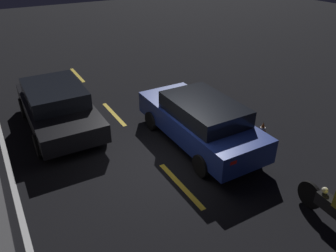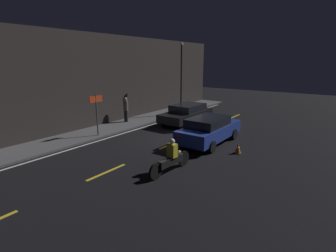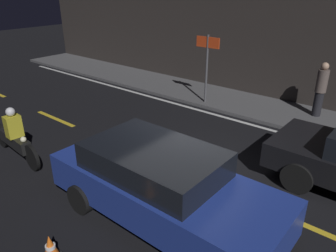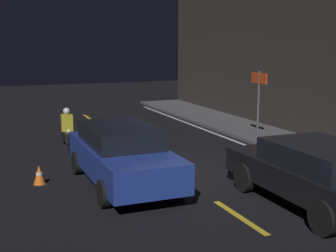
% 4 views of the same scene
% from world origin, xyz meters
% --- Properties ---
extents(ground_plane, '(56.00, 56.00, 0.00)m').
position_xyz_m(ground_plane, '(0.00, 0.00, 0.00)').
color(ground_plane, black).
extents(lane_dash_c, '(2.00, 0.14, 0.01)m').
position_xyz_m(lane_dash_c, '(-1.00, 0.00, 0.00)').
color(lane_dash_c, gold).
rests_on(lane_dash_c, ground).
extents(lane_dash_d, '(2.00, 0.14, 0.01)m').
position_xyz_m(lane_dash_d, '(3.50, 0.00, 0.00)').
color(lane_dash_d, gold).
rests_on(lane_dash_d, ground).
extents(lane_dash_e, '(2.00, 0.14, 0.01)m').
position_xyz_m(lane_dash_e, '(8.00, 0.00, 0.00)').
color(lane_dash_e, gold).
rests_on(lane_dash_e, ground).
extents(lane_solid_kerb, '(25.20, 0.14, 0.01)m').
position_xyz_m(lane_solid_kerb, '(0.00, 3.67, 0.00)').
color(lane_solid_kerb, silver).
rests_on(lane_solid_kerb, ground).
extents(sedan_blue, '(4.51, 1.90, 1.46)m').
position_xyz_m(sedan_blue, '(0.44, -1.54, 0.78)').
color(sedan_blue, navy).
rests_on(sedan_blue, ground).
extents(van_black, '(4.48, 2.06, 1.39)m').
position_xyz_m(van_black, '(3.56, 1.85, 0.76)').
color(van_black, black).
rests_on(van_black, ground).
extents(traffic_cone_near, '(0.38, 0.38, 0.51)m').
position_xyz_m(traffic_cone_near, '(-0.25, -3.47, 0.25)').
color(traffic_cone_near, black).
rests_on(traffic_cone_near, ground).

